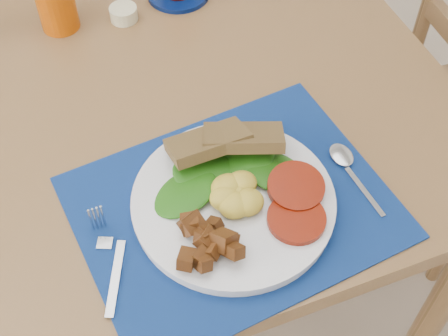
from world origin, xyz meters
name	(u,v)px	position (x,y,z in m)	size (l,w,h in m)	color
table	(74,159)	(0.00, 0.20, 0.67)	(1.40, 0.90, 0.75)	brown
placemat	(233,207)	(0.21, -0.06, 0.75)	(0.48, 0.37, 0.00)	#040B33
breakfast_plate	(231,202)	(0.20, -0.06, 0.78)	(0.31, 0.31, 0.08)	silver
fork	(109,256)	(0.01, -0.08, 0.76)	(0.06, 0.18, 0.00)	#B2B5BA
spoon	(349,168)	(0.42, -0.06, 0.76)	(0.04, 0.16, 0.00)	#B2B5BA
juice_glass	(56,5)	(0.05, 0.48, 0.80)	(0.08, 0.08, 0.10)	#B74704
ramekin	(124,14)	(0.18, 0.45, 0.76)	(0.06, 0.06, 0.03)	beige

